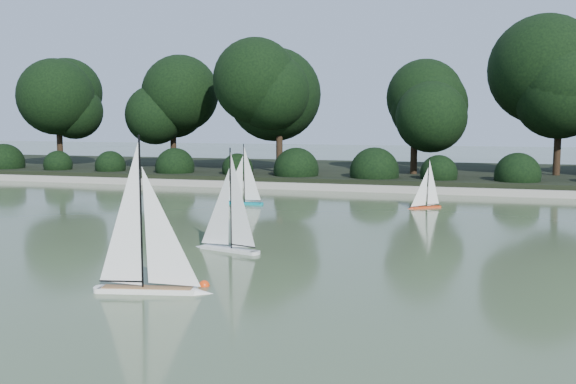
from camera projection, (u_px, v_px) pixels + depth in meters
The scene contains 10 objects.
ground at pixel (254, 265), 8.40m from camera, with size 80.00×80.00×0.00m, color #364429.
pond_coping at pixel (366, 188), 16.97m from camera, with size 40.00×0.35×0.18m, color gray.
far_bank at pixel (387, 174), 20.78m from camera, with size 40.00×8.00×0.30m, color black.
tree_line at pixel (423, 94), 18.67m from camera, with size 26.31×3.93×4.39m.
shrub_hedge at pixel (372, 172), 17.79m from camera, with size 29.10×1.10×1.10m.
sailboat_white_a at pixel (224, 233), 9.32m from camera, with size 1.16×0.49×1.60m.
sailboat_white_b at pixel (156, 267), 7.04m from camera, with size 1.35×0.47×1.84m.
sailboat_orange at pixel (423, 200), 13.78m from camera, with size 0.73×0.62×1.16m.
sailboat_teal at pixel (240, 194), 14.45m from camera, with size 1.06×0.19×1.45m.
race_buoy at pixel (204, 286), 7.36m from camera, with size 0.13×0.13×0.13m, color #F63D0C.
Camera 1 is at (2.75, -7.78, 1.90)m, focal length 40.00 mm.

